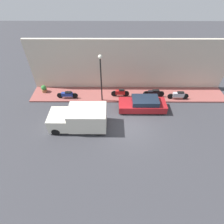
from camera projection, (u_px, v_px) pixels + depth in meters
ground_plane at (131, 126)px, 15.02m from camera, size 60.00×60.00×0.00m
sidewalk at (128, 94)px, 18.14m from camera, size 2.44×19.74×0.14m
building_facade at (129, 66)px, 17.39m from camera, size 0.30×19.74×5.27m
parked_car at (143, 104)px, 16.15m from camera, size 1.67×4.34×1.30m
delivery_van at (79, 118)px, 14.31m from camera, size 2.07×4.66×1.94m
motorcycle_black at (154, 93)px, 17.46m from camera, size 0.30×2.12×0.82m
motorcycle_blue at (67, 95)px, 17.31m from camera, size 0.30×2.08×0.77m
motorcycle_red at (120, 93)px, 17.51m from camera, size 0.30×1.80×0.82m
scooter_silver at (178, 95)px, 17.21m from camera, size 0.30×2.07×0.83m
streetlamp at (101, 72)px, 15.26m from camera, size 0.34×0.34×4.71m
potted_plant at (44, 89)px, 18.12m from camera, size 0.53×0.53×0.77m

